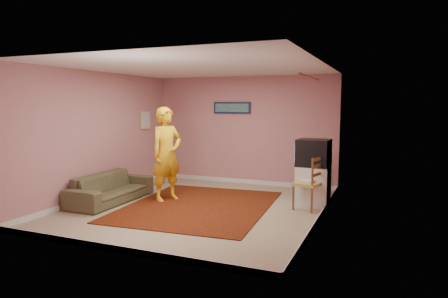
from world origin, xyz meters
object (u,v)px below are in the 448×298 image
at_px(chair_b, 308,177).
at_px(crt_tv, 313,153).
at_px(person, 167,154).
at_px(tv_cabinet, 313,186).
at_px(sofa, 111,188).
at_px(chair_a, 321,171).

bearing_deg(chair_b, crt_tv, -170.12).
bearing_deg(crt_tv, person, -162.54).
height_order(crt_tv, chair_b, crt_tv).
distance_m(tv_cabinet, crt_tv, 0.64).
height_order(tv_cabinet, sofa, tv_cabinet).
bearing_deg(sofa, crt_tv, -71.85).
bearing_deg(chair_b, person, -67.64).
height_order(tv_cabinet, chair_a, chair_a).
bearing_deg(tv_cabinet, crt_tv, 177.29).
relative_size(crt_tv, sofa, 0.33).
distance_m(crt_tv, chair_b, 0.55).
bearing_deg(chair_b, sofa, -61.46).
distance_m(chair_b, person, 2.79).
height_order(chair_a, chair_b, chair_b).
relative_size(chair_a, chair_b, 0.94).
bearing_deg(chair_a, chair_b, -97.93).
xyz_separation_m(crt_tv, chair_a, (0.06, 0.65, -0.45)).
xyz_separation_m(tv_cabinet, crt_tv, (-0.01, 0.00, 0.64)).
height_order(tv_cabinet, crt_tv, crt_tv).
bearing_deg(tv_cabinet, chair_a, 85.61).
bearing_deg(chair_a, sofa, -156.13).
relative_size(tv_cabinet, person, 0.40).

